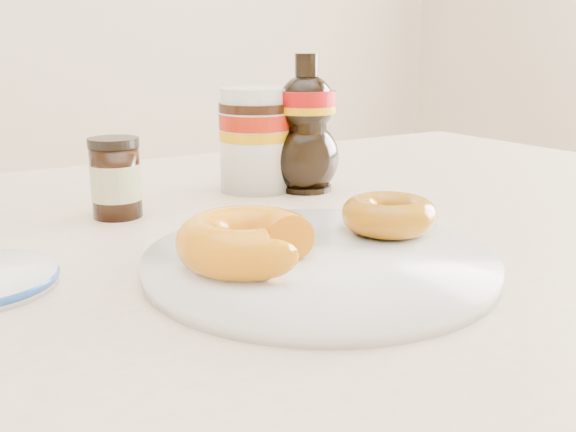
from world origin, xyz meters
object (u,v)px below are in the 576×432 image
donut_bitten (247,241)px  dark_jar (116,179)px  dining_table (261,303)px  nutella_jar (256,136)px  plate (319,261)px  donut_whole (389,215)px  syrup_bottle (306,124)px

donut_bitten → dark_jar: (-0.03, 0.25, 0.01)m
dining_table → nutella_jar: bearing=62.0°
dining_table → plate: bearing=-97.8°
donut_whole → nutella_jar: bearing=87.7°
donut_bitten → nutella_jar: (0.17, 0.29, 0.04)m
dining_table → dark_jar: dark_jar is taller
nutella_jar → dark_jar: size_ratio=1.50×
dining_table → donut_bitten: (-0.08, -0.13, 0.12)m
plate → donut_bitten: bearing=174.0°
donut_bitten → syrup_bottle: 0.34m
donut_whole → donut_bitten: bearing=-175.2°
syrup_bottle → plate: bearing=-121.2°
donut_bitten → dark_jar: dark_jar is taller
donut_whole → dining_table: bearing=122.5°
donut_whole → nutella_jar: (0.01, 0.27, 0.04)m
dining_table → plate: 0.16m
plate → donut_bitten: 0.07m
dining_table → donut_bitten: donut_bitten is taller
plate → donut_bitten: (-0.07, 0.01, 0.03)m
plate → dark_jar: dark_jar is taller
dining_table → plate: (-0.02, -0.14, 0.09)m
nutella_jar → plate: bearing=-109.3°
dark_jar → donut_bitten: bearing=-84.1°
nutella_jar → dark_jar: (-0.19, -0.04, -0.03)m
dining_table → plate: plate is taller
dark_jar → donut_whole: bearing=-52.3°
dining_table → donut_bitten: size_ratio=12.63×
dark_jar → syrup_bottle: bearing=0.1°
dining_table → syrup_bottle: bearing=41.7°
donut_whole → syrup_bottle: size_ratio=0.51×
donut_whole → dark_jar: dark_jar is taller
nutella_jar → syrup_bottle: 0.07m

